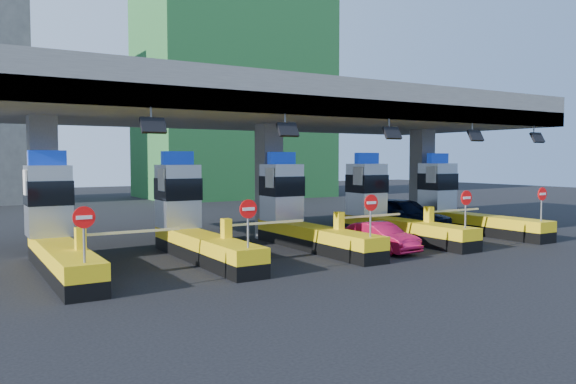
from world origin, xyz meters
TOP-DOWN VIEW (x-y plane):
  - ground at (0.00, 0.00)m, footprint 120.00×120.00m
  - toll_canopy at (0.00, 2.87)m, footprint 28.00×12.09m
  - toll_lane_far_left at (-10.00, 0.28)m, footprint 4.43×8.00m
  - toll_lane_left at (-5.00, 0.28)m, footprint 4.43×8.00m
  - toll_lane_center at (0.00, 0.28)m, footprint 4.43×8.00m
  - toll_lane_right at (5.00, 0.28)m, footprint 4.43×8.00m
  - toll_lane_far_right at (10.00, 0.28)m, footprint 4.43×8.00m
  - bg_building_scaffold at (12.00, 32.00)m, footprint 18.00×12.00m
  - van at (7.16, 1.50)m, footprint 2.92×5.65m
  - red_car at (2.10, -2.66)m, footprint 1.50×3.72m

SIDE VIEW (x-z plane):
  - ground at x=0.00m, z-range 0.00..0.00m
  - red_car at x=2.10m, z-range 0.00..1.20m
  - van at x=7.16m, z-range 0.00..1.84m
  - toll_lane_far_left at x=-10.00m, z-range -0.68..3.47m
  - toll_lane_left at x=-5.00m, z-range -0.68..3.47m
  - toll_lane_center at x=0.00m, z-range -0.68..3.47m
  - toll_lane_right at x=5.00m, z-range -0.68..3.47m
  - toll_lane_far_right at x=10.00m, z-range -0.68..3.47m
  - toll_canopy at x=0.00m, z-range 2.63..9.63m
  - bg_building_scaffold at x=12.00m, z-range 0.00..28.00m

